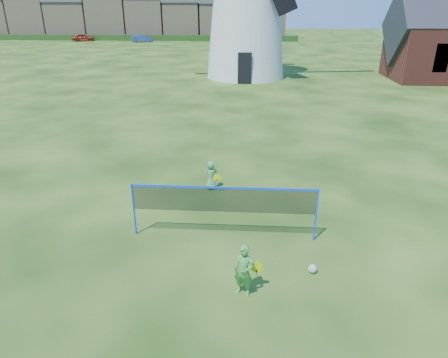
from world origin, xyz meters
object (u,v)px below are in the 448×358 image
car_right (142,38)px  player_boy (211,175)px  badminton_net (224,201)px  play_ball (312,269)px  player_girl (244,271)px  car_left (83,37)px

car_right → player_boy: bearing=-171.7°
badminton_net → player_boy: bearing=101.4°
player_boy → play_ball: bearing=109.0°
car_right → player_girl: bearing=-172.0°
player_girl → car_right: size_ratio=0.34×
badminton_net → car_left: size_ratio=1.32×
play_ball → car_left: car_left is taller
play_ball → car_left: bearing=115.9°
player_boy → play_ball: (2.91, -4.67, -0.40)m
badminton_net → player_boy: (-0.64, 3.18, -0.63)m
car_left → car_right: 10.94m
player_boy → play_ball: 5.52m
play_ball → car_left: (-31.87, 65.67, 0.54)m
badminton_net → play_ball: 2.90m
player_boy → car_left: car_left is taller
badminton_net → player_girl: size_ratio=4.04×
badminton_net → car_right: (-18.70, 63.27, -0.53)m
player_girl → car_left: (-30.22, 66.56, 0.03)m
badminton_net → car_right: badminton_net is taller
badminton_net → player_boy: size_ratio=4.93×
player_girl → car_right: (-19.32, 65.65, -0.01)m
player_boy → car_right: size_ratio=0.28×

